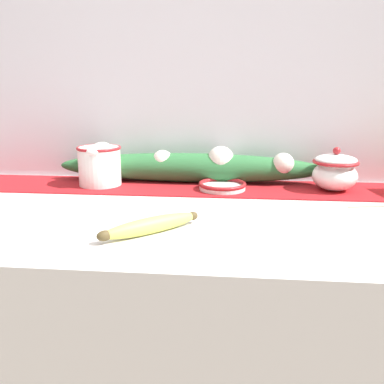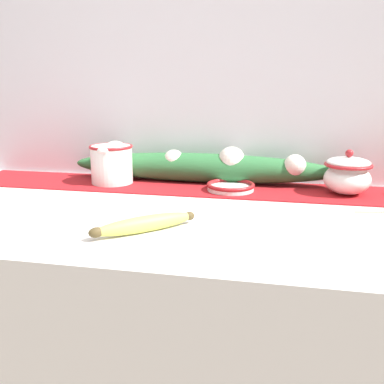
{
  "view_description": "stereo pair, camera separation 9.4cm",
  "coord_description": "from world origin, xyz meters",
  "px_view_note": "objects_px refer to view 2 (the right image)",
  "views": [
    {
      "loc": [
        0.13,
        -0.93,
        1.19
      ],
      "look_at": [
        0.04,
        -0.02,
        0.96
      ],
      "focal_mm": 40.0,
      "sensor_mm": 36.0,
      "label": 1
    },
    {
      "loc": [
        0.22,
        -0.91,
        1.19
      ],
      "look_at": [
        0.04,
        -0.02,
        0.96
      ],
      "focal_mm": 40.0,
      "sensor_mm": 36.0,
      "label": 2
    }
  ],
  "objects_px": {
    "small_dish": "(231,187)",
    "sugar_bowl": "(347,175)",
    "cream_pitcher": "(112,163)",
    "banana": "(145,224)"
  },
  "relations": [
    {
      "from": "small_dish",
      "to": "sugar_bowl",
      "type": "bearing_deg",
      "value": 3.95
    },
    {
      "from": "cream_pitcher",
      "to": "small_dish",
      "type": "relative_size",
      "value": 1.11
    },
    {
      "from": "sugar_bowl",
      "to": "banana",
      "type": "distance_m",
      "value": 0.57
    },
    {
      "from": "cream_pitcher",
      "to": "small_dish",
      "type": "distance_m",
      "value": 0.35
    },
    {
      "from": "sugar_bowl",
      "to": "small_dish",
      "type": "distance_m",
      "value": 0.3
    },
    {
      "from": "cream_pitcher",
      "to": "sugar_bowl",
      "type": "relative_size",
      "value": 1.2
    },
    {
      "from": "cream_pitcher",
      "to": "sugar_bowl",
      "type": "height_order",
      "value": "sugar_bowl"
    },
    {
      "from": "sugar_bowl",
      "to": "small_dish",
      "type": "relative_size",
      "value": 0.93
    },
    {
      "from": "cream_pitcher",
      "to": "small_dish",
      "type": "height_order",
      "value": "cream_pitcher"
    },
    {
      "from": "cream_pitcher",
      "to": "sugar_bowl",
      "type": "xyz_separation_m",
      "value": [
        0.64,
        -0.0,
        -0.01
      ]
    }
  ]
}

